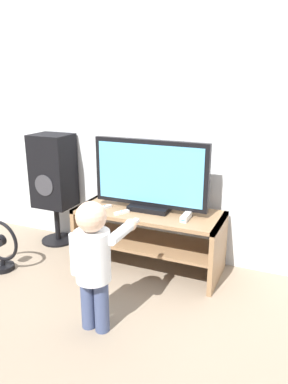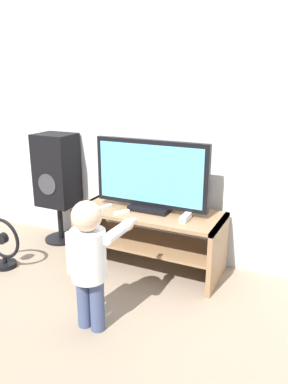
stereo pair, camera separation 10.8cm
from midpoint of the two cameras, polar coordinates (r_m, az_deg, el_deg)
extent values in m
plane|color=gray|center=(3.08, -0.22, -13.31)|extent=(16.00, 16.00, 0.00)
cube|color=silver|center=(3.20, 4.43, 12.39)|extent=(10.00, 0.06, 2.60)
cube|color=#93704C|center=(3.08, 1.82, -3.16)|extent=(1.21, 0.50, 0.03)
cube|color=#93704C|center=(3.18, 1.78, -7.66)|extent=(1.17, 0.46, 0.02)
cube|color=#93704C|center=(3.43, -7.28, -5.43)|extent=(0.04, 0.50, 0.51)
cube|color=#93704C|center=(3.00, 12.23, -9.08)|extent=(0.04, 0.50, 0.51)
cube|color=black|center=(3.09, 2.02, -2.41)|extent=(0.34, 0.20, 0.04)
cube|color=black|center=(3.00, 2.08, 2.84)|extent=(0.96, 0.05, 0.54)
cube|color=#59B2EA|center=(2.98, 1.86, 2.73)|extent=(0.89, 0.01, 0.47)
cube|color=white|center=(2.89, 7.44, -3.86)|extent=(0.05, 0.16, 0.05)
cube|color=#3F8CE5|center=(2.82, 6.90, -4.41)|extent=(0.03, 0.00, 0.01)
cube|color=white|center=(3.14, -4.91, -2.27)|extent=(0.08, 0.13, 0.02)
cylinder|color=#337FD8|center=(3.14, -4.92, -2.05)|extent=(0.01, 0.01, 0.00)
cube|color=white|center=(3.01, -2.35, -3.10)|extent=(0.09, 0.13, 0.02)
cylinder|color=#337FD8|center=(3.01, -2.35, -2.87)|extent=(0.01, 0.01, 0.00)
cylinder|color=#3F4C72|center=(2.53, -7.84, -16.15)|extent=(0.09, 0.09, 0.36)
cylinder|color=#3F4C72|center=(2.48, -5.84, -16.76)|extent=(0.09, 0.09, 0.36)
cylinder|color=white|center=(2.34, -7.14, -9.50)|extent=(0.22, 0.22, 0.32)
sphere|color=beige|center=(2.24, -7.38, -3.66)|extent=(0.19, 0.19, 0.19)
cylinder|color=white|center=(2.41, -9.71, -9.13)|extent=(0.07, 0.07, 0.27)
cylinder|color=white|center=(2.33, -2.80, -6.13)|extent=(0.07, 0.27, 0.07)
sphere|color=beige|center=(2.44, -1.28, -5.01)|extent=(0.08, 0.08, 0.08)
cube|color=white|center=(2.48, -0.86, -4.70)|extent=(0.03, 0.13, 0.02)
cylinder|color=black|center=(3.86, -11.67, -6.96)|extent=(0.32, 0.32, 0.02)
cylinder|color=black|center=(3.79, -11.82, -4.51)|extent=(0.05, 0.05, 0.37)
cube|color=black|center=(3.64, -12.33, 3.29)|extent=(0.36, 0.30, 0.69)
cylinder|color=#38383D|center=(3.55, -13.73, 1.13)|extent=(0.20, 0.01, 0.20)
cylinder|color=black|center=(3.46, -19.48, -10.39)|extent=(0.18, 0.18, 0.04)
cylinder|color=black|center=(3.44, -19.57, -9.66)|extent=(0.04, 0.04, 0.06)
torus|color=black|center=(3.36, -19.90, -6.67)|extent=(0.36, 0.03, 0.36)
cylinder|color=black|center=(3.36, -19.90, -6.67)|extent=(0.09, 0.05, 0.09)
camera|label=1|loc=(0.05, -88.94, 0.32)|focal=35.00mm
camera|label=2|loc=(0.05, 91.06, -0.32)|focal=35.00mm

